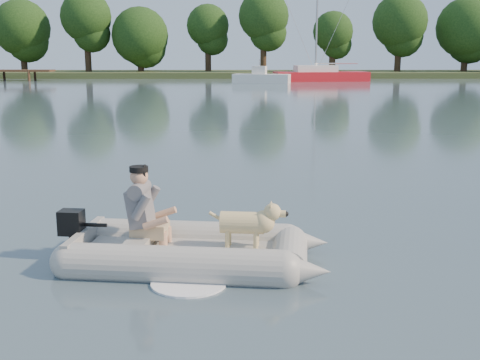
{
  "coord_description": "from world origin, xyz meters",
  "views": [
    {
      "loc": [
        0.34,
        -6.86,
        2.61
      ],
      "look_at": [
        0.45,
        1.94,
        0.75
      ],
      "focal_mm": 45.0,
      "sensor_mm": 36.0,
      "label": 1
    }
  ],
  "objects_px": {
    "sailboat": "(320,76)",
    "dog": "(242,226)",
    "dinghy": "(193,221)",
    "motorboat": "(262,72)",
    "man": "(142,205)"
  },
  "relations": [
    {
      "from": "dog",
      "to": "sailboat",
      "type": "relative_size",
      "value": 0.07
    },
    {
      "from": "dog",
      "to": "motorboat",
      "type": "xyz_separation_m",
      "value": [
        2.43,
        46.56,
        0.5
      ]
    },
    {
      "from": "sailboat",
      "to": "dog",
      "type": "bearing_deg",
      "value": -106.35
    },
    {
      "from": "dinghy",
      "to": "sailboat",
      "type": "height_order",
      "value": "sailboat"
    },
    {
      "from": "dinghy",
      "to": "motorboat",
      "type": "bearing_deg",
      "value": 93.15
    },
    {
      "from": "sailboat",
      "to": "dinghy",
      "type": "bearing_deg",
      "value": -107.04
    },
    {
      "from": "motorboat",
      "to": "man",
      "type": "bearing_deg",
      "value": -81.66
    },
    {
      "from": "man",
      "to": "sailboat",
      "type": "distance_m",
      "value": 50.89
    },
    {
      "from": "dog",
      "to": "motorboat",
      "type": "distance_m",
      "value": 46.62
    },
    {
      "from": "dog",
      "to": "motorboat",
      "type": "height_order",
      "value": "motorboat"
    },
    {
      "from": "man",
      "to": "sailboat",
      "type": "height_order",
      "value": "sailboat"
    },
    {
      "from": "man",
      "to": "motorboat",
      "type": "distance_m",
      "value": 46.55
    },
    {
      "from": "man",
      "to": "motorboat",
      "type": "bearing_deg",
      "value": 92.34
    },
    {
      "from": "dinghy",
      "to": "motorboat",
      "type": "xyz_separation_m",
      "value": [
        3.05,
        46.53,
        0.43
      ]
    },
    {
      "from": "dinghy",
      "to": "dog",
      "type": "height_order",
      "value": "dinghy"
    }
  ]
}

